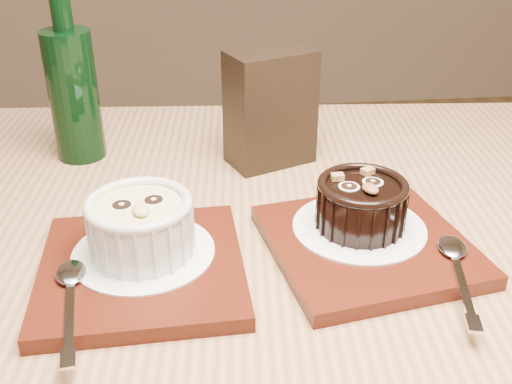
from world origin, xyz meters
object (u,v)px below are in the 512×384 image
tray_left (142,269)px  table (274,324)px  tray_right (367,245)px  green_bottle (73,90)px  condiment_stand (270,108)px  ramekin_white (141,224)px  ramekin_dark (361,202)px

tray_left → table: bearing=11.8°
tray_right → green_bottle: bearing=140.4°
tray_right → green_bottle: green_bottle is taller
condiment_stand → green_bottle: bearing=170.2°
ramekin_white → condiment_stand: 0.26m
table → condiment_stand: size_ratio=8.98×
condiment_stand → table: bearing=-95.8°
tray_left → ramekin_dark: ramekin_dark is taller
ramekin_white → green_bottle: (-0.09, 0.25, 0.04)m
table → ramekin_dark: size_ratio=14.50×
ramekin_white → ramekin_dark: size_ratio=1.10×
table → tray_left: (-0.12, -0.03, 0.10)m
ramekin_white → condiment_stand: size_ratio=0.68×
tray_left → condiment_stand: (0.14, 0.23, 0.06)m
table → condiment_stand: bearing=84.2°
ramekin_dark → tray_left: bearing=174.5°
tray_right → condiment_stand: 0.23m
condiment_stand → green_bottle: green_bottle is taller
ramekin_dark → green_bottle: size_ratio=0.39×
ramekin_white → ramekin_dark: (0.21, 0.02, -0.00)m
condiment_stand → green_bottle: 0.24m
table → ramekin_dark: bearing=6.5°
tray_left → ramekin_white: ramekin_white is taller
ramekin_white → tray_right: bearing=-12.1°
table → ramekin_white: bearing=-174.5°
tray_right → condiment_stand: size_ratio=1.29×
tray_left → tray_right: (0.21, 0.02, 0.00)m
green_bottle → table: bearing=-48.2°
table → ramekin_white: size_ratio=13.20×
tray_right → ramekin_dark: bearing=101.2°
ramekin_white → condiment_stand: bearing=43.2°
green_bottle → ramekin_white: bearing=-69.9°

